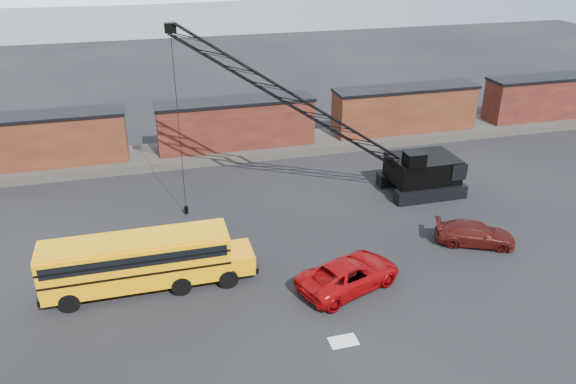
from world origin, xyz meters
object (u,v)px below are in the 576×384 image
(red_pickup, at_px, (349,274))
(crawler_crane, at_px, (315,113))
(school_bus, at_px, (143,260))
(maroon_suv, at_px, (475,234))

(red_pickup, distance_m, crawler_crane, 12.41)
(school_bus, xyz_separation_m, maroon_suv, (20.33, -0.51, -1.08))
(school_bus, bearing_deg, maroon_suv, -1.44)
(red_pickup, bearing_deg, crawler_crane, -27.45)
(crawler_crane, bearing_deg, maroon_suv, -46.33)
(crawler_crane, bearing_deg, school_bus, -147.04)
(school_bus, bearing_deg, crawler_crane, 32.96)
(school_bus, height_order, crawler_crane, crawler_crane)
(maroon_suv, height_order, crawler_crane, crawler_crane)
(red_pickup, xyz_separation_m, crawler_crane, (1.30, 10.83, 5.92))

